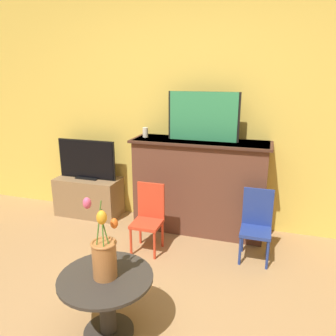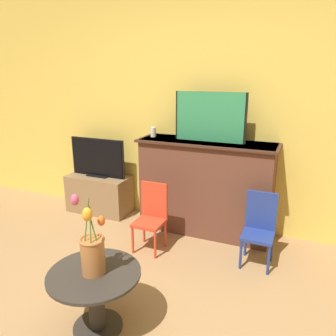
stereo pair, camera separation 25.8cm
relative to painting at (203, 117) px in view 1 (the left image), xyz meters
The scene contains 10 objects.
wall_back 0.29m from the painting, 122.99° to the left, with size 8.00×0.06×2.70m.
fireplace_mantel 0.73m from the painting, 162.57° to the right, with size 1.43×0.44×0.99m.
painting is the anchor object (origin of this frame).
mantel_candle 0.65m from the painting, behind, with size 0.06×0.06×0.10m.
tv_stand 1.70m from the painting, behind, with size 0.77×0.36×0.46m.
tv_monitor 1.47m from the painting, behind, with size 0.71×0.12×0.46m.
chair_red 1.11m from the painting, 125.42° to the right, with size 0.27×0.27×0.65m.
chair_blue 1.15m from the painting, 34.14° to the right, with size 0.27×0.27×0.65m.
side_table 1.93m from the painting, 99.01° to the right, with size 0.60×0.60×0.43m.
vase_tulips 1.80m from the painting, 98.90° to the right, with size 0.18×0.20×0.54m.
Camera 1 is at (0.79, -1.33, 1.66)m, focal length 35.00 mm.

